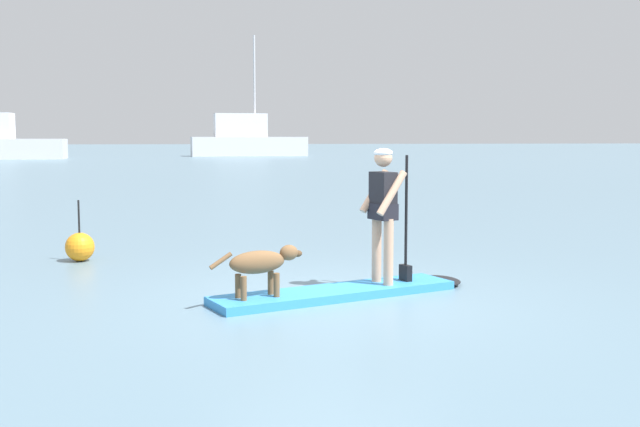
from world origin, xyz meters
The scene contains 6 objects.
ground_plane centered at (0.00, 0.00, 0.00)m, with size 400.00×400.00×0.00m, color slate.
paddleboard centered at (0.21, 0.07, 0.05)m, with size 3.37×1.69×0.10m.
person_paddler centered at (0.65, 0.22, 1.06)m, with size 0.67×0.58×1.66m.
dog centered at (-0.91, -0.31, 0.49)m, with size 1.10×0.45×0.57m.
moored_boat_far_port centered at (4.83, 67.87, 1.61)m, with size 11.71×3.47×12.04m.
marker_buoy centered at (-3.33, 3.25, 0.22)m, with size 0.44×0.44×0.94m.
Camera 1 is at (-1.79, -8.65, 1.90)m, focal length 42.32 mm.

